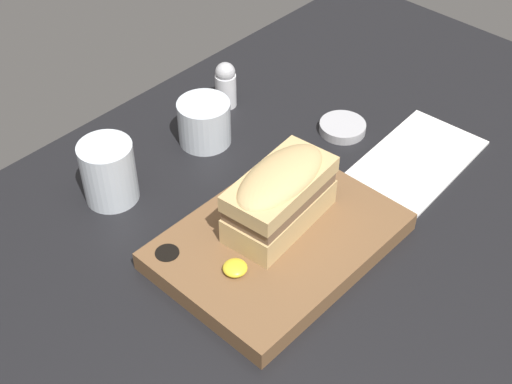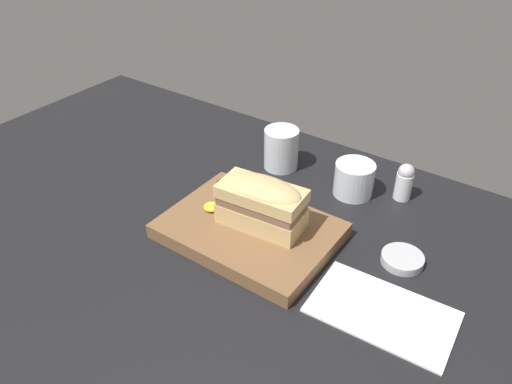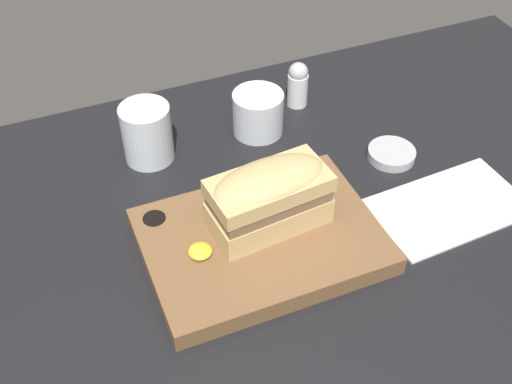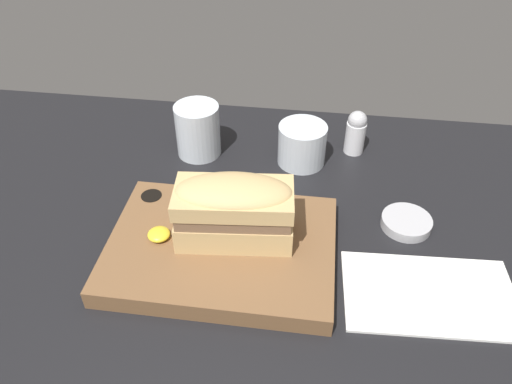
{
  "view_description": "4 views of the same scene",
  "coord_description": "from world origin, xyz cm",
  "views": [
    {
      "loc": [
        -43.6,
        -36.59,
        70.4
      ],
      "look_at": [
        3.82,
        7.83,
        11.06
      ],
      "focal_mm": 50.0,
      "sensor_mm": 36.0,
      "label": 1
    },
    {
      "loc": [
        46.72,
        -52.08,
        61.07
      ],
      "look_at": [
        3.87,
        8.8,
        9.26
      ],
      "focal_mm": 35.0,
      "sensor_mm": 36.0,
      "label": 2
    },
    {
      "loc": [
        -17.12,
        -47.18,
        65.82
      ],
      "look_at": [
        5.87,
        8.64,
        8.71
      ],
      "focal_mm": 45.0,
      "sensor_mm": 36.0,
      "label": 3
    },
    {
      "loc": [
        16.12,
        -41.09,
        52.65
      ],
      "look_at": [
        9.22,
        9.31,
        10.32
      ],
      "focal_mm": 35.0,
      "sensor_mm": 36.0,
      "label": 4
    }
  ],
  "objects": [
    {
      "name": "dining_table",
      "position": [
        0.0,
        0.0,
        1.0
      ],
      "size": [
        147.62,
        90.85,
        2.0
      ],
      "color": "black",
      "rests_on": "ground"
    },
    {
      "name": "serving_board",
      "position": [
        5.01,
        5.03,
        3.39
      ],
      "size": [
        30.38,
        22.06,
        2.85
      ],
      "color": "brown",
      "rests_on": "dining_table"
    },
    {
      "name": "sandwich",
      "position": [
        6.73,
        6.4,
        9.79
      ],
      "size": [
        15.95,
        8.98,
        9.35
      ],
      "rotation": [
        0.0,
        0.0,
        0.1
      ],
      "color": "tan",
      "rests_on": "serving_board"
    },
    {
      "name": "mustard_dollop",
      "position": [
        -3.35,
        4.6,
        5.39
      ],
      "size": [
        3.04,
        3.04,
        1.22
      ],
      "color": "yellow",
      "rests_on": "serving_board"
    },
    {
      "name": "water_glass",
      "position": [
        -3.44,
        28.78,
        5.94
      ],
      "size": [
        7.56,
        7.56,
        9.07
      ],
      "color": "silver",
      "rests_on": "dining_table"
    },
    {
      "name": "wine_glass",
      "position": [
        14.37,
        28.45,
        5.19
      ],
      "size": [
        8.06,
        8.06,
        6.94
      ],
      "color": "silver",
      "rests_on": "dining_table"
    },
    {
      "name": "napkin",
      "position": [
        32.49,
        1.81,
        2.2
      ],
      "size": [
        22.33,
        13.95,
        0.4
      ],
      "rotation": [
        0.0,
        0.0,
        0.05
      ],
      "color": "white",
      "rests_on": "dining_table"
    },
    {
      "name": "salt_shaker",
      "position": [
        23.27,
        32.75,
        6.01
      ],
      "size": [
        3.41,
        3.41,
        7.9
      ],
      "color": "white",
      "rests_on": "dining_table"
    },
    {
      "name": "condiment_dish",
      "position": [
        30.66,
        14.42,
        2.75
      ],
      "size": [
        7.27,
        7.27,
        1.5
      ],
      "color": "#B2B2B7",
      "rests_on": "dining_table"
    }
  ]
}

